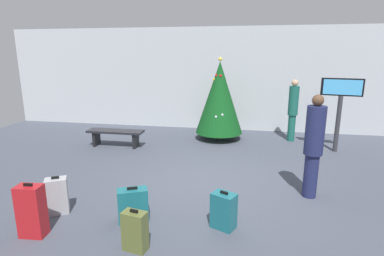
{
  "coord_description": "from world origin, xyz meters",
  "views": [
    {
      "loc": [
        0.75,
        -5.91,
        2.6
      ],
      "look_at": [
        -0.51,
        0.97,
        0.9
      ],
      "focal_mm": 28.47,
      "sensor_mm": 36.0,
      "label": 1
    }
  ],
  "objects_px": {
    "waiting_bench": "(116,134)",
    "suitcase_4": "(32,211)",
    "suitcase_0": "(57,196)",
    "suitcase_1": "(224,211)",
    "holiday_tree": "(219,98)",
    "flight_info_kiosk": "(341,100)",
    "suitcase_3": "(133,205)",
    "traveller_1": "(314,144)",
    "traveller_0": "(293,108)",
    "suitcase_2": "(135,231)"
  },
  "relations": [
    {
      "from": "suitcase_4",
      "to": "waiting_bench",
      "type": "bearing_deg",
      "value": 98.77
    },
    {
      "from": "traveller_0",
      "to": "traveller_1",
      "type": "height_order",
      "value": "traveller_1"
    },
    {
      "from": "flight_info_kiosk",
      "to": "suitcase_1",
      "type": "height_order",
      "value": "flight_info_kiosk"
    },
    {
      "from": "suitcase_4",
      "to": "holiday_tree",
      "type": "bearing_deg",
      "value": 69.31
    },
    {
      "from": "holiday_tree",
      "to": "suitcase_4",
      "type": "xyz_separation_m",
      "value": [
        -2.17,
        -5.74,
        -0.92
      ]
    },
    {
      "from": "suitcase_1",
      "to": "suitcase_2",
      "type": "xyz_separation_m",
      "value": [
        -1.13,
        -0.77,
        -0.0
      ]
    },
    {
      "from": "traveller_0",
      "to": "suitcase_1",
      "type": "bearing_deg",
      "value": -107.53
    },
    {
      "from": "traveller_0",
      "to": "suitcase_0",
      "type": "height_order",
      "value": "traveller_0"
    },
    {
      "from": "suitcase_3",
      "to": "suitcase_0",
      "type": "bearing_deg",
      "value": 179.94
    },
    {
      "from": "suitcase_0",
      "to": "suitcase_2",
      "type": "distance_m",
      "value": 1.78
    },
    {
      "from": "suitcase_1",
      "to": "suitcase_3",
      "type": "bearing_deg",
      "value": -177.77
    },
    {
      "from": "flight_info_kiosk",
      "to": "suitcase_1",
      "type": "bearing_deg",
      "value": -122.01
    },
    {
      "from": "holiday_tree",
      "to": "suitcase_1",
      "type": "bearing_deg",
      "value": -83.69
    },
    {
      "from": "traveller_1",
      "to": "suitcase_2",
      "type": "bearing_deg",
      "value": -141.17
    },
    {
      "from": "waiting_bench",
      "to": "traveller_0",
      "type": "xyz_separation_m",
      "value": [
        5.05,
        1.54,
        0.64
      ]
    },
    {
      "from": "flight_info_kiosk",
      "to": "suitcase_0",
      "type": "xyz_separation_m",
      "value": [
        -5.47,
        -4.39,
        -1.11
      ]
    },
    {
      "from": "flight_info_kiosk",
      "to": "suitcase_3",
      "type": "relative_size",
      "value": 3.46
    },
    {
      "from": "waiting_bench",
      "to": "traveller_1",
      "type": "xyz_separation_m",
      "value": [
        4.9,
        -2.34,
        0.66
      ]
    },
    {
      "from": "traveller_0",
      "to": "suitcase_0",
      "type": "relative_size",
      "value": 2.88
    },
    {
      "from": "suitcase_2",
      "to": "suitcase_4",
      "type": "xyz_separation_m",
      "value": [
        -1.59,
        0.05,
        0.11
      ]
    },
    {
      "from": "traveller_0",
      "to": "suitcase_2",
      "type": "bearing_deg",
      "value": -114.93
    },
    {
      "from": "traveller_0",
      "to": "suitcase_1",
      "type": "height_order",
      "value": "traveller_0"
    },
    {
      "from": "holiday_tree",
      "to": "suitcase_0",
      "type": "height_order",
      "value": "holiday_tree"
    },
    {
      "from": "holiday_tree",
      "to": "suitcase_4",
      "type": "bearing_deg",
      "value": -110.69
    },
    {
      "from": "holiday_tree",
      "to": "suitcase_0",
      "type": "relative_size",
      "value": 3.87
    },
    {
      "from": "waiting_bench",
      "to": "suitcase_4",
      "type": "distance_m",
      "value": 4.46
    },
    {
      "from": "traveller_0",
      "to": "waiting_bench",
      "type": "bearing_deg",
      "value": -163.08
    },
    {
      "from": "holiday_tree",
      "to": "traveller_1",
      "type": "relative_size",
      "value": 1.31
    },
    {
      "from": "traveller_0",
      "to": "suitcase_3",
      "type": "xyz_separation_m",
      "value": [
        -3.09,
        -5.28,
        -0.74
      ]
    },
    {
      "from": "suitcase_0",
      "to": "suitcase_2",
      "type": "xyz_separation_m",
      "value": [
        1.63,
        -0.71,
        -0.03
      ]
    },
    {
      "from": "suitcase_1",
      "to": "suitcase_3",
      "type": "distance_m",
      "value": 1.44
    },
    {
      "from": "suitcase_2",
      "to": "suitcase_3",
      "type": "relative_size",
      "value": 1.04
    },
    {
      "from": "flight_info_kiosk",
      "to": "suitcase_4",
      "type": "relative_size",
      "value": 2.42
    },
    {
      "from": "flight_info_kiosk",
      "to": "traveller_0",
      "type": "bearing_deg",
      "value": 139.94
    },
    {
      "from": "waiting_bench",
      "to": "holiday_tree",
      "type": "bearing_deg",
      "value": 25.07
    },
    {
      "from": "waiting_bench",
      "to": "traveller_1",
      "type": "distance_m",
      "value": 5.47
    },
    {
      "from": "suitcase_3",
      "to": "suitcase_4",
      "type": "distance_m",
      "value": 1.45
    },
    {
      "from": "suitcase_1",
      "to": "suitcase_2",
      "type": "bearing_deg",
      "value": -145.99
    },
    {
      "from": "suitcase_0",
      "to": "flight_info_kiosk",
      "type": "bearing_deg",
      "value": 38.73
    },
    {
      "from": "suitcase_2",
      "to": "traveller_0",
      "type": "bearing_deg",
      "value": 65.07
    },
    {
      "from": "waiting_bench",
      "to": "suitcase_4",
      "type": "bearing_deg",
      "value": -81.23
    },
    {
      "from": "holiday_tree",
      "to": "waiting_bench",
      "type": "xyz_separation_m",
      "value": [
        -2.85,
        -1.33,
        -0.95
      ]
    },
    {
      "from": "traveller_1",
      "to": "suitcase_4",
      "type": "distance_m",
      "value": 4.74
    },
    {
      "from": "suitcase_1",
      "to": "suitcase_2",
      "type": "distance_m",
      "value": 1.37
    },
    {
      "from": "waiting_bench",
      "to": "suitcase_4",
      "type": "xyz_separation_m",
      "value": [
        0.68,
        -4.41,
        0.03
      ]
    },
    {
      "from": "waiting_bench",
      "to": "suitcase_1",
      "type": "height_order",
      "value": "suitcase_1"
    },
    {
      "from": "suitcase_3",
      "to": "suitcase_4",
      "type": "bearing_deg",
      "value": -152.83
    },
    {
      "from": "suitcase_0",
      "to": "suitcase_1",
      "type": "distance_m",
      "value": 2.76
    },
    {
      "from": "holiday_tree",
      "to": "waiting_bench",
      "type": "distance_m",
      "value": 3.28
    },
    {
      "from": "flight_info_kiosk",
      "to": "waiting_bench",
      "type": "distance_m",
      "value": 6.24
    }
  ]
}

